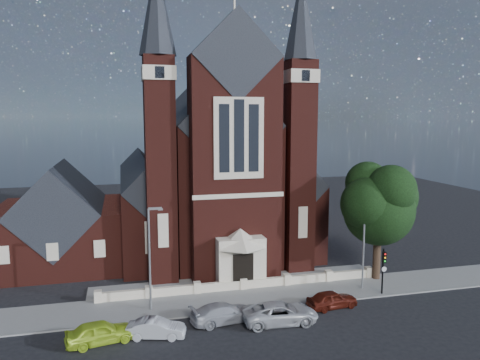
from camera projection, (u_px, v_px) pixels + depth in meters
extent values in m
plane|color=black|center=(222.00, 261.00, 48.54)|extent=(120.00, 120.00, 0.00)
cube|color=slate|center=(249.00, 298.00, 38.46)|extent=(60.00, 5.00, 0.12)
cube|color=slate|center=(237.00, 282.00, 42.30)|extent=(26.00, 3.00, 0.14)
cube|color=#C3B59B|center=(243.00, 290.00, 40.38)|extent=(24.00, 0.40, 0.90)
cube|color=#481913|center=(205.00, 181.00, 57.20)|extent=(10.00, 30.00, 14.00)
cube|color=black|center=(204.00, 124.00, 56.25)|extent=(10.00, 30.20, 10.00)
cube|color=#481913|center=(144.00, 210.00, 54.81)|extent=(5.00, 26.00, 8.00)
cube|color=#481913|center=(266.00, 204.00, 58.48)|extent=(5.00, 26.00, 8.00)
cube|color=black|center=(143.00, 176.00, 54.27)|extent=(5.01, 26.20, 5.01)
cube|color=black|center=(266.00, 172.00, 57.94)|extent=(5.01, 26.20, 5.01)
cube|color=#481913|center=(235.00, 171.00, 41.91)|extent=(8.00, 3.00, 20.00)
cube|color=black|center=(234.00, 57.00, 40.56)|extent=(8.00, 3.20, 8.00)
cube|color=#C3B59B|center=(239.00, 138.00, 40.02)|extent=(4.40, 0.15, 7.00)
cube|color=black|center=(239.00, 136.00, 39.92)|extent=(0.90, 0.08, 6.20)
cube|color=#C3B59B|center=(240.00, 262.00, 41.04)|extent=(4.20, 2.00, 4.40)
cube|color=black|center=(243.00, 272.00, 40.11)|extent=(1.80, 0.12, 3.20)
cone|color=#C3B59B|center=(240.00, 237.00, 40.74)|extent=(4.60, 4.60, 1.60)
cube|color=#C3B59B|center=(234.00, 2.00, 39.94)|extent=(0.15, 0.15, 1.60)
cube|color=#481913|center=(161.00, 172.00, 41.28)|extent=(2.60, 2.60, 20.00)
cube|color=#C3B59B|center=(158.00, 74.00, 40.13)|extent=(2.80, 2.80, 1.20)
cone|color=black|center=(157.00, 7.00, 39.39)|extent=(3.20, 3.20, 8.00)
cube|color=#481913|center=(298.00, 168.00, 44.46)|extent=(2.60, 2.60, 20.00)
cube|color=#C3B59B|center=(300.00, 77.00, 43.32)|extent=(2.80, 2.80, 1.20)
cone|color=black|center=(301.00, 15.00, 42.58)|extent=(3.20, 3.20, 8.00)
cube|color=#481913|center=(61.00, 235.00, 47.10)|extent=(12.00, 12.00, 6.00)
cube|color=black|center=(59.00, 206.00, 46.69)|extent=(8.49, 12.20, 8.49)
cylinder|color=black|center=(377.00, 253.00, 42.62)|extent=(0.70, 0.70, 5.00)
sphere|color=black|center=(379.00, 210.00, 42.08)|extent=(6.40, 6.40, 6.40)
sphere|color=black|center=(391.00, 190.00, 40.76)|extent=(4.40, 4.40, 4.40)
cylinder|color=gray|center=(150.00, 261.00, 35.48)|extent=(0.16, 0.16, 8.00)
cube|color=gray|center=(155.00, 209.00, 35.06)|extent=(1.00, 0.15, 0.18)
cube|color=gray|center=(160.00, 209.00, 35.17)|extent=(0.35, 0.22, 0.12)
cylinder|color=gray|center=(364.00, 245.00, 39.89)|extent=(0.16, 0.16, 8.00)
cube|color=gray|center=(371.00, 198.00, 39.47)|extent=(1.00, 0.15, 0.18)
cube|color=gray|center=(375.00, 199.00, 39.58)|extent=(0.35, 0.22, 0.12)
cylinder|color=black|center=(383.00, 272.00, 38.96)|extent=(0.14, 0.14, 4.00)
cube|color=black|center=(384.00, 257.00, 38.64)|extent=(0.28, 0.22, 0.90)
sphere|color=red|center=(385.00, 254.00, 38.48)|extent=(0.14, 0.14, 0.14)
sphere|color=#CC8C0C|center=(385.00, 258.00, 38.52)|extent=(0.14, 0.14, 0.14)
sphere|color=#0C9919|center=(385.00, 261.00, 38.56)|extent=(0.14, 0.14, 0.14)
imported|color=#AED129|center=(100.00, 332.00, 30.77)|extent=(4.73, 2.65, 1.52)
imported|color=#B9BCC1|center=(156.00, 328.00, 31.56)|extent=(4.14, 2.27, 1.30)
imported|color=#A2A4AA|center=(224.00, 313.00, 33.93)|extent=(5.17, 2.83, 1.42)
imported|color=silver|center=(280.00, 313.00, 33.76)|extent=(5.64, 2.83, 1.53)
imported|color=#4F160D|center=(332.00, 299.00, 36.48)|extent=(4.21, 2.11, 1.38)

